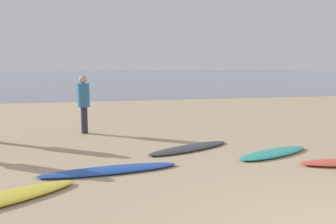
{
  "coord_description": "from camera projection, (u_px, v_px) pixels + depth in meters",
  "views": [
    {
      "loc": [
        -2.69,
        -2.1,
        1.87
      ],
      "look_at": [
        -0.73,
        6.65,
        0.6
      ],
      "focal_mm": 34.92,
      "sensor_mm": 36.0,
      "label": 1
    }
  ],
  "objects": [
    {
      "name": "ocean_water",
      "position": [
        108.0,
        75.0,
        66.16
      ],
      "size": [
        140.0,
        100.0,
        0.01
      ],
      "primitive_type": "cube",
      "color": "slate",
      "rests_on": "ground"
    },
    {
      "name": "ground_plane",
      "position": [
        168.0,
        117.0,
        12.55
      ],
      "size": [
        120.0,
        120.0,
        0.2
      ],
      "primitive_type": "cube",
      "color": "tan",
      "rests_on": "ground"
    },
    {
      "name": "surfboard_2",
      "position": [
        110.0,
        170.0,
        5.8
      ],
      "size": [
        2.49,
        0.7,
        0.07
      ],
      "primitive_type": "ellipsoid",
      "rotation": [
        0.0,
        0.0,
        0.09
      ],
      "color": "#1E479E",
      "rests_on": "ground"
    },
    {
      "name": "surfboard_3",
      "position": [
        189.0,
        148.0,
        7.36
      ],
      "size": [
        2.2,
        1.31,
        0.07
      ],
      "primitive_type": "ellipsoid",
      "rotation": [
        0.0,
        0.0,
        0.4
      ],
      "color": "#333338",
      "rests_on": "ground"
    },
    {
      "name": "person_0",
      "position": [
        84.0,
        100.0,
        8.99
      ],
      "size": [
        0.32,
        0.32,
        1.6
      ],
      "rotation": [
        0.0,
        0.0,
        2.78
      ],
      "color": "#2D2D38",
      "rests_on": "ground"
    },
    {
      "name": "surfboard_4",
      "position": [
        273.0,
        153.0,
        6.92
      ],
      "size": [
        2.02,
        1.19,
        0.08
      ],
      "primitive_type": "ellipsoid",
      "rotation": [
        0.0,
        0.0,
        0.36
      ],
      "color": "teal",
      "rests_on": "ground"
    }
  ]
}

